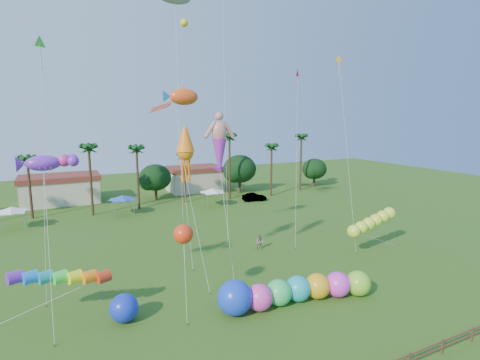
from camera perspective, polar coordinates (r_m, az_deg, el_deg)
name	(u,v)px	position (r m, az deg, el deg)	size (l,w,h in m)	color
ground	(305,330)	(28.23, 9.84, -21.57)	(160.00, 160.00, 0.00)	#285116
tree_line	(171,176)	(66.59, -10.43, 0.63)	(69.46, 8.91, 11.00)	#3A2819
buildings_row	(127,186)	(71.30, -16.88, -0.89)	(35.00, 7.00, 4.00)	beige
tent_row	(123,198)	(57.45, -17.41, -2.64)	(31.00, 4.00, 0.60)	white
car_b	(254,197)	(65.15, 2.19, -2.63)	(1.45, 4.15, 1.37)	#4C4C54
spectator_b	(260,242)	(41.93, 3.03, -9.42)	(0.84, 0.66, 1.73)	gray
caterpillar_inflatable	(291,291)	(30.76, 7.78, -16.39)	(12.94, 4.36, 2.64)	#F13FBC
blue_ball	(124,308)	(29.50, -17.26, -18.13)	(2.06, 2.06, 2.06)	#1730D0
rainbow_tube	(79,281)	(29.74, -23.36, -13.96)	(9.56, 2.58, 3.51)	red
green_worm	(354,231)	(40.99, 16.95, -7.49)	(10.57, 2.81, 3.58)	#CBF837
orange_ball_kite	(183,234)	(27.77, -8.62, -8.17)	(1.74, 2.69, 6.85)	red
merman_kite	(219,147)	(33.17, -3.15, 5.11)	(2.26, 4.58, 14.50)	tan
fish_kite	(184,97)	(39.01, -8.53, 12.41)	(4.54, 5.79, 17.44)	#F64E1B
squid_kite	(185,152)	(33.67, -8.31, 4.19)	(2.13, 5.92, 13.76)	orange
lobster_kite	(43,163)	(29.67, -27.78, 2.29)	(4.24, 6.00, 12.13)	purple
delta_kite_red	(298,78)	(43.96, 8.76, 15.12)	(2.48, 3.55, 19.83)	red
delta_kite_yellow	(339,65)	(44.34, 14.92, 16.55)	(1.23, 5.03, 21.26)	yellow
delta_kite_green	(40,48)	(35.18, -28.17, 17.35)	(1.67, 4.57, 20.92)	green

